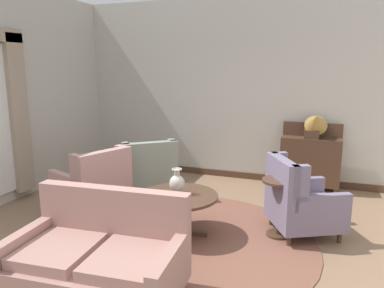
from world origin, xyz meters
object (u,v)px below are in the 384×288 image
(porcelain_vase, at_px, (177,183))
(sideboard, at_px, (310,160))
(armchair_beside_settee, at_px, (300,202))
(armchair_back_corner, at_px, (147,172))
(settee, at_px, (98,258))
(coffee_table, at_px, (179,201))
(armchair_near_sideboard, at_px, (94,186))
(side_table, at_px, (279,203))
(gramophone, at_px, (316,123))

(porcelain_vase, xyz_separation_m, sideboard, (1.47, 2.38, -0.15))
(porcelain_vase, bearing_deg, armchair_beside_settee, 19.61)
(armchair_back_corner, distance_m, sideboard, 2.77)
(armchair_back_corner, bearing_deg, settee, 67.93)
(coffee_table, distance_m, armchair_near_sideboard, 1.43)
(porcelain_vase, height_order, armchair_beside_settee, armchair_beside_settee)
(armchair_near_sideboard, xyz_separation_m, sideboard, (2.84, 2.18, 0.10))
(side_table, bearing_deg, coffee_table, -161.77)
(side_table, distance_m, sideboard, 2.05)
(coffee_table, bearing_deg, armchair_beside_settee, 21.18)
(armchair_near_sideboard, bearing_deg, coffee_table, 100.87)
(porcelain_vase, bearing_deg, coffee_table, -40.38)
(armchair_back_corner, distance_m, armchair_beside_settee, 2.51)
(armchair_beside_settee, bearing_deg, coffee_table, 82.52)
(armchair_back_corner, xyz_separation_m, armchair_near_sideboard, (-0.38, -0.91, 0.00))
(settee, relative_size, armchair_back_corner, 1.31)
(settee, height_order, sideboard, sideboard)
(coffee_table, bearing_deg, sideboard, 59.36)
(armchair_beside_settee, bearing_deg, settee, 113.07)
(sideboard, xyz_separation_m, gramophone, (0.05, -0.09, 0.66))
(armchair_beside_settee, distance_m, gramophone, 1.93)
(settee, bearing_deg, side_table, 49.02)
(armchair_back_corner, height_order, armchair_near_sideboard, armchair_near_sideboard)
(coffee_table, relative_size, settee, 0.62)
(armchair_back_corner, bearing_deg, coffee_table, 91.87)
(porcelain_vase, distance_m, armchair_beside_settee, 1.55)
(sideboard, bearing_deg, side_table, -97.12)
(settee, height_order, side_table, settee)
(coffee_table, xyz_separation_m, settee, (-0.18, -1.47, -0.05))
(armchair_beside_settee, relative_size, gramophone, 1.92)
(settee, relative_size, sideboard, 1.38)
(settee, distance_m, armchair_near_sideboard, 2.10)
(coffee_table, xyz_separation_m, armchair_back_corner, (-1.03, 1.14, -0.03))
(settee, relative_size, side_table, 2.15)
(armchair_beside_settee, bearing_deg, side_table, 95.81)
(coffee_table, relative_size, side_table, 1.32)
(sideboard, bearing_deg, porcelain_vase, -121.60)
(settee, relative_size, armchair_near_sideboard, 1.47)
(coffee_table, height_order, armchair_near_sideboard, armchair_near_sideboard)
(armchair_near_sideboard, height_order, gramophone, gramophone)
(porcelain_vase, distance_m, settee, 1.53)
(side_table, bearing_deg, porcelain_vase, -163.61)
(porcelain_vase, height_order, side_table, porcelain_vase)
(armchair_back_corner, relative_size, side_table, 1.64)
(armchair_beside_settee, xyz_separation_m, armchair_near_sideboard, (-2.81, -0.31, -0.01))
(settee, xyz_separation_m, gramophone, (1.66, 3.79, 0.78))
(sideboard, relative_size, gramophone, 2.07)
(armchair_back_corner, height_order, armchair_beside_settee, armchair_beside_settee)
(coffee_table, distance_m, armchair_beside_settee, 1.51)
(porcelain_vase, xyz_separation_m, armchair_back_corner, (-0.99, 1.11, -0.26))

